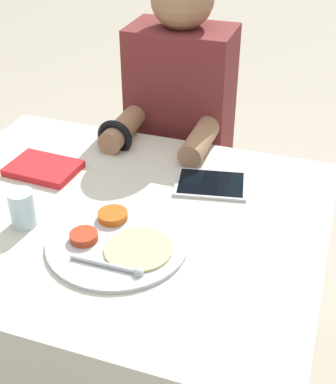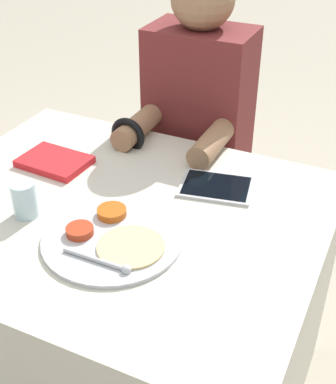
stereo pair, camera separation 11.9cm
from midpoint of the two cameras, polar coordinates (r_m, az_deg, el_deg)
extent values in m
cube|color=beige|center=(1.56, -7.29, -13.07)|extent=(1.02, 0.84, 0.72)
cylinder|color=#B7BABF|center=(1.22, -8.18, -5.42)|extent=(0.32, 0.32, 0.01)
cylinder|color=#B75114|center=(1.28, -8.57, -2.60)|extent=(0.07, 0.07, 0.02)
cylinder|color=#A83319|center=(1.23, -11.74, -4.77)|extent=(0.06, 0.06, 0.02)
cylinder|color=#DBBC7F|center=(1.19, -6.08, -6.17)|extent=(0.15, 0.15, 0.01)
cylinder|color=#B7BABF|center=(1.16, -9.79, -7.72)|extent=(0.16, 0.01, 0.01)
sphere|color=#B7BABF|center=(1.13, -6.23, -8.64)|extent=(0.02, 0.02, 0.02)
cube|color=silver|center=(1.53, -15.31, 2.21)|extent=(0.19, 0.14, 0.01)
cube|color=red|center=(1.53, -15.34, 2.40)|extent=(0.20, 0.14, 0.02)
cube|color=#B7B7BC|center=(1.41, 2.20, 0.79)|extent=(0.21, 0.17, 0.01)
cube|color=black|center=(1.41, 2.21, 0.94)|extent=(0.19, 0.15, 0.00)
cube|color=black|center=(2.04, -0.50, -4.95)|extent=(0.29, 0.22, 0.44)
cube|color=maroon|center=(1.77, -0.58, 8.12)|extent=(0.32, 0.20, 0.58)
cylinder|color=#936B4C|center=(1.64, -6.84, 6.76)|extent=(0.07, 0.22, 0.07)
cylinder|color=#936B4C|center=(1.56, 1.28, 5.52)|extent=(0.07, 0.22, 0.07)
torus|color=black|center=(1.59, -7.86, 5.72)|extent=(0.11, 0.02, 0.11)
cylinder|color=silver|center=(1.31, -17.81, -1.77)|extent=(0.06, 0.06, 0.09)
camera|label=1|loc=(0.06, -92.66, -1.75)|focal=50.00mm
camera|label=2|loc=(0.06, 87.34, 1.75)|focal=50.00mm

